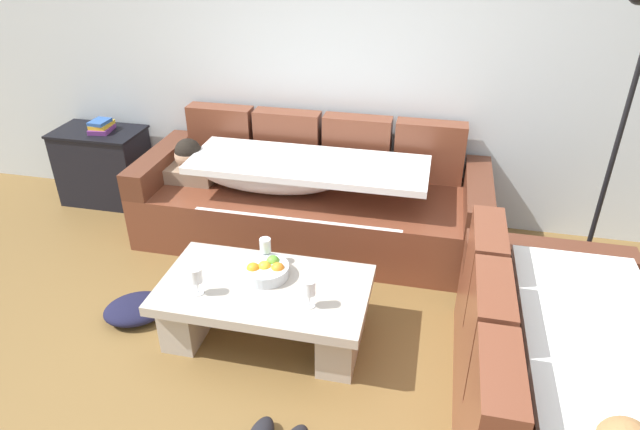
{
  "coord_description": "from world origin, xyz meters",
  "views": [
    {
      "loc": [
        0.63,
        -1.95,
        2.29
      ],
      "look_at": [
        -0.04,
        1.03,
        0.55
      ],
      "focal_mm": 31.03,
      "sensor_mm": 36.0,
      "label": 1
    }
  ],
  "objects_px": {
    "fruit_bowl": "(266,270)",
    "wine_glass_near_right": "(309,289)",
    "book_stack_on_cabinet": "(101,126)",
    "crumpled_garment": "(137,309)",
    "coffee_table": "(265,305)",
    "wine_glass_near_left": "(196,276)",
    "couch_along_wall": "(306,199)",
    "couch_near_window": "(559,393)",
    "wine_glass_far_back": "(265,246)",
    "side_cabinet": "(104,166)",
    "floor_lamp": "(615,127)"
  },
  "relations": [
    {
      "from": "fruit_bowl",
      "to": "wine_glass_near_right",
      "type": "distance_m",
      "value": 0.39
    },
    {
      "from": "couch_along_wall",
      "to": "book_stack_on_cabinet",
      "type": "height_order",
      "value": "couch_along_wall"
    },
    {
      "from": "wine_glass_far_back",
      "to": "crumpled_garment",
      "type": "height_order",
      "value": "wine_glass_far_back"
    },
    {
      "from": "wine_glass_near_right",
      "to": "side_cabinet",
      "type": "bearing_deg",
      "value": 145.14
    },
    {
      "from": "fruit_bowl",
      "to": "wine_glass_near_right",
      "type": "height_order",
      "value": "wine_glass_near_right"
    },
    {
      "from": "side_cabinet",
      "to": "wine_glass_far_back",
      "type": "bearing_deg",
      "value": -32.67
    },
    {
      "from": "wine_glass_near_left",
      "to": "wine_glass_far_back",
      "type": "xyz_separation_m",
      "value": [
        0.28,
        0.38,
        0.0
      ]
    },
    {
      "from": "wine_glass_near_right",
      "to": "coffee_table",
      "type": "bearing_deg",
      "value": 157.46
    },
    {
      "from": "wine_glass_far_back",
      "to": "book_stack_on_cabinet",
      "type": "height_order",
      "value": "book_stack_on_cabinet"
    },
    {
      "from": "coffee_table",
      "to": "wine_glass_near_right",
      "type": "bearing_deg",
      "value": -22.54
    },
    {
      "from": "floor_lamp",
      "to": "couch_near_window",
      "type": "bearing_deg",
      "value": -103.97
    },
    {
      "from": "fruit_bowl",
      "to": "wine_glass_near_left",
      "type": "bearing_deg",
      "value": -142.54
    },
    {
      "from": "coffee_table",
      "to": "side_cabinet",
      "type": "distance_m",
      "value": 2.34
    },
    {
      "from": "couch_near_window",
      "to": "side_cabinet",
      "type": "bearing_deg",
      "value": 62.03
    },
    {
      "from": "fruit_bowl",
      "to": "crumpled_garment",
      "type": "distance_m",
      "value": 0.92
    },
    {
      "from": "floor_lamp",
      "to": "crumpled_garment",
      "type": "height_order",
      "value": "floor_lamp"
    },
    {
      "from": "couch_near_window",
      "to": "coffee_table",
      "type": "height_order",
      "value": "couch_near_window"
    },
    {
      "from": "couch_near_window",
      "to": "couch_along_wall",
      "type": "bearing_deg",
      "value": 44.92
    },
    {
      "from": "couch_near_window",
      "to": "book_stack_on_cabinet",
      "type": "bearing_deg",
      "value": 61.68
    },
    {
      "from": "wine_glass_near_left",
      "to": "wine_glass_far_back",
      "type": "relative_size",
      "value": 1.0
    },
    {
      "from": "wine_glass_near_left",
      "to": "floor_lamp",
      "type": "xyz_separation_m",
      "value": [
        2.24,
        1.17,
        0.62
      ]
    },
    {
      "from": "wine_glass_far_back",
      "to": "couch_along_wall",
      "type": "bearing_deg",
      "value": 89.32
    },
    {
      "from": "wine_glass_far_back",
      "to": "floor_lamp",
      "type": "relative_size",
      "value": 0.09
    },
    {
      "from": "couch_along_wall",
      "to": "couch_near_window",
      "type": "height_order",
      "value": "same"
    },
    {
      "from": "side_cabinet",
      "to": "book_stack_on_cabinet",
      "type": "distance_m",
      "value": 0.37
    },
    {
      "from": "couch_along_wall",
      "to": "fruit_bowl",
      "type": "relative_size",
      "value": 9.19
    },
    {
      "from": "fruit_bowl",
      "to": "couch_along_wall",
      "type": "bearing_deg",
      "value": 91.54
    },
    {
      "from": "couch_near_window",
      "to": "wine_glass_far_back",
      "type": "relative_size",
      "value": 10.9
    },
    {
      "from": "wine_glass_near_left",
      "to": "wine_glass_near_right",
      "type": "relative_size",
      "value": 1.0
    },
    {
      "from": "couch_along_wall",
      "to": "coffee_table",
      "type": "relative_size",
      "value": 2.14
    },
    {
      "from": "floor_lamp",
      "to": "book_stack_on_cabinet",
      "type": "bearing_deg",
      "value": 174.32
    },
    {
      "from": "wine_glass_near_right",
      "to": "floor_lamp",
      "type": "xyz_separation_m",
      "value": [
        1.6,
        1.14,
        0.62
      ]
    },
    {
      "from": "coffee_table",
      "to": "wine_glass_near_left",
      "type": "bearing_deg",
      "value": -155.68
    },
    {
      "from": "couch_near_window",
      "to": "book_stack_on_cabinet",
      "type": "xyz_separation_m",
      "value": [
        -3.37,
        1.81,
        0.35
      ]
    },
    {
      "from": "wine_glass_near_left",
      "to": "wine_glass_near_right",
      "type": "distance_m",
      "value": 0.63
    },
    {
      "from": "wine_glass_near_left",
      "to": "wine_glass_near_right",
      "type": "bearing_deg",
      "value": 2.55
    },
    {
      "from": "couch_near_window",
      "to": "wine_glass_near_right",
      "type": "xyz_separation_m",
      "value": [
        -1.24,
        0.3,
        0.16
      ]
    },
    {
      "from": "book_stack_on_cabinet",
      "to": "floor_lamp",
      "type": "relative_size",
      "value": 0.12
    },
    {
      "from": "fruit_bowl",
      "to": "side_cabinet",
      "type": "xyz_separation_m",
      "value": [
        -1.86,
        1.3,
        -0.1
      ]
    },
    {
      "from": "couch_near_window",
      "to": "wine_glass_far_back",
      "type": "height_order",
      "value": "couch_near_window"
    },
    {
      "from": "coffee_table",
      "to": "wine_glass_far_back",
      "type": "relative_size",
      "value": 7.23
    },
    {
      "from": "couch_near_window",
      "to": "wine_glass_far_back",
      "type": "xyz_separation_m",
      "value": [
        -1.6,
        0.65,
        0.16
      ]
    },
    {
      "from": "couch_near_window",
      "to": "wine_glass_near_left",
      "type": "height_order",
      "value": "couch_near_window"
    },
    {
      "from": "coffee_table",
      "to": "wine_glass_near_right",
      "type": "distance_m",
      "value": 0.41
    },
    {
      "from": "couch_along_wall",
      "to": "wine_glass_near_left",
      "type": "relative_size",
      "value": 15.5
    },
    {
      "from": "fruit_bowl",
      "to": "crumpled_garment",
      "type": "xyz_separation_m",
      "value": [
        -0.84,
        -0.1,
        -0.36
      ]
    },
    {
      "from": "book_stack_on_cabinet",
      "to": "crumpled_garment",
      "type": "height_order",
      "value": "book_stack_on_cabinet"
    },
    {
      "from": "floor_lamp",
      "to": "fruit_bowl",
      "type": "bearing_deg",
      "value": -154.22
    },
    {
      "from": "couch_along_wall",
      "to": "coffee_table",
      "type": "xyz_separation_m",
      "value": [
        0.05,
        -1.17,
        -0.09
      ]
    },
    {
      "from": "couch_along_wall",
      "to": "wine_glass_near_right",
      "type": "xyz_separation_m",
      "value": [
        0.34,
        -1.29,
        0.17
      ]
    }
  ]
}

